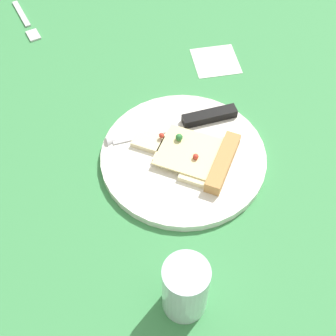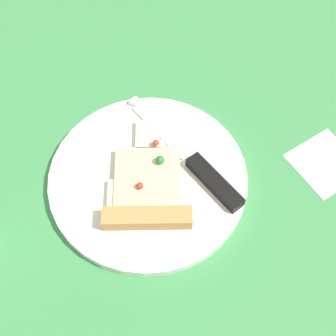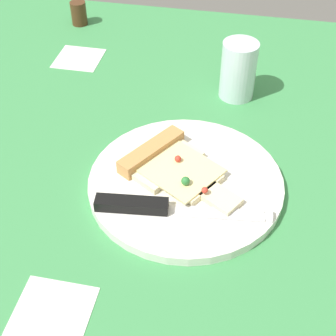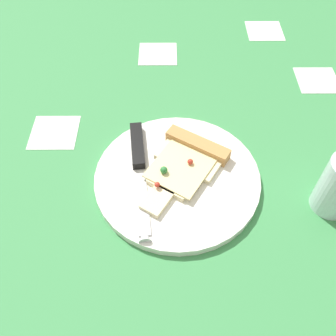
% 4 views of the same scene
% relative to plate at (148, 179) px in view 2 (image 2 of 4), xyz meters
% --- Properties ---
extents(ground_plane, '(1.17, 1.17, 0.03)m').
position_rel_plate_xyz_m(ground_plane, '(0.10, 0.00, -0.02)').
color(ground_plane, '#3D8C4C').
rests_on(ground_plane, ground).
extents(plate, '(0.28, 0.28, 0.01)m').
position_rel_plate_xyz_m(plate, '(0.00, 0.00, 0.00)').
color(plate, white).
rests_on(plate, ground_plane).
extents(pizza_slice, '(0.19, 0.16, 0.03)m').
position_rel_plate_xyz_m(pizza_slice, '(0.02, -0.01, 0.02)').
color(pizza_slice, beige).
rests_on(pizza_slice, plate).
extents(knife, '(0.24, 0.05, 0.02)m').
position_rel_plate_xyz_m(knife, '(0.02, 0.07, 0.01)').
color(knife, silver).
rests_on(knife, plate).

